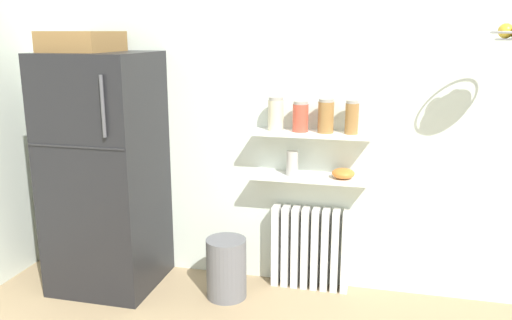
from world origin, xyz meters
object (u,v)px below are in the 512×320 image
storage_jar_3 (352,117)px  refrigerator (105,168)px  storage_jar_1 (300,117)px  trash_bin (226,268)px  storage_jar_0 (276,114)px  storage_jar_2 (326,116)px  shelf_bowl (343,173)px  vase (292,163)px  radiator (310,248)px

storage_jar_3 → refrigerator: bearing=-172.1°
storage_jar_1 → storage_jar_3: bearing=0.0°
storage_jar_1 → trash_bin: bearing=-151.3°
storage_jar_0 → storage_jar_2: bearing=0.0°
shelf_bowl → trash_bin: shelf_bowl is taller
storage_jar_3 → vase: size_ratio=1.31×
storage_jar_1 → vase: storage_jar_1 is taller
storage_jar_0 → storage_jar_3: size_ratio=1.02×
trash_bin → radiator: bearing=27.2°
radiator → storage_jar_0: size_ratio=2.64×
storage_jar_1 → trash_bin: (-0.48, -0.26, -1.09)m
refrigerator → radiator: (1.50, 0.28, -0.59)m
radiator → vase: size_ratio=3.54×
refrigerator → radiator: bearing=10.4°
storage_jar_0 → storage_jar_3: 0.53m
storage_jar_0 → storage_jar_2: 0.36m
storage_jar_0 → storage_jar_1: (0.18, 0.00, -0.01)m
refrigerator → vase: size_ratio=10.68×
storage_jar_1 → storage_jar_3: size_ratio=0.92×
storage_jar_1 → storage_jar_2: (0.18, -0.00, 0.01)m
storage_jar_2 → trash_bin: 1.31m
refrigerator → storage_jar_1: refrigerator is taller
storage_jar_1 → trash_bin: 1.22m
radiator → storage_jar_3: bearing=-6.4°
storage_jar_2 → shelf_bowl: (0.13, 0.00, -0.40)m
storage_jar_0 → trash_bin: storage_jar_0 is taller
storage_jar_1 → storage_jar_3: 0.36m
radiator → trash_bin: bearing=-152.8°
storage_jar_0 → storage_jar_1: bearing=0.0°
radiator → shelf_bowl: size_ratio=3.86×
storage_jar_3 → storage_jar_0: bearing=-180.0°
storage_jar_1 → vase: 0.34m
radiator → storage_jar_2: (0.09, -0.03, 1.01)m
trash_bin → storage_jar_1: bearing=28.7°
storage_jar_1 → storage_jar_2: bearing=-0.0°
storage_jar_1 → storage_jar_0: bearing=-180.0°
storage_jar_3 → storage_jar_1: bearing=180.0°
storage_jar_1 → trash_bin: storage_jar_1 is taller
storage_jar_0 → vase: size_ratio=1.34×
refrigerator → storage_jar_3: (1.77, 0.25, 0.41)m
vase → radiator: bearing=11.9°
vase → trash_bin: 0.90m
radiator → storage_jar_1: bearing=-161.4°
storage_jar_2 → trash_bin: (-0.66, -0.26, -1.10)m
storage_jar_1 → shelf_bowl: (0.31, -0.00, -0.39)m
storage_jar_1 → radiator: bearing=18.6°
storage_jar_2 → storage_jar_1: bearing=180.0°
radiator → shelf_bowl: 0.64m
storage_jar_2 → vase: storage_jar_2 is taller
refrigerator → trash_bin: 1.16m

